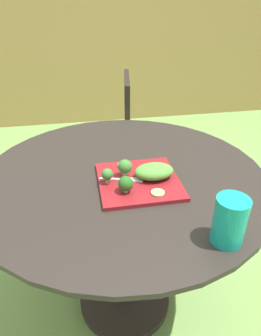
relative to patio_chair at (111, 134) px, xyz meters
The scene contains 13 objects.
ground_plane 1.03m from the patio_chair, 93.79° to the right, with size 12.00×12.00×0.00m, color #70994C.
bamboo_fence 1.64m from the patio_chair, 92.06° to the left, with size 8.00×0.08×1.57m, color #9E7F47.
patio_table 0.88m from the patio_chair, 93.79° to the right, with size 1.07×1.07×0.76m.
patio_chair is the anchor object (origin of this frame).
salad_plate 0.99m from the patio_chair, 90.85° to the right, with size 0.28×0.28×0.01m, color maroon.
drinking_glass 1.33m from the patio_chair, 82.86° to the right, with size 0.09×0.09×0.14m.
fork 0.99m from the patio_chair, 93.63° to the right, with size 0.15×0.05×0.00m.
lettuce_mound 1.00m from the patio_chair, 87.52° to the right, with size 0.14×0.09×0.05m, color #519338.
broccoli_floret_0 1.01m from the patio_chair, 97.40° to the right, with size 0.04×0.04×0.05m.
broccoli_floret_1 1.07m from the patio_chair, 93.99° to the right, with size 0.05×0.05×0.06m.
broccoli_floret_2 0.98m from the patio_chair, 93.40° to the right, with size 0.05×0.05×0.07m.
cucumber_slice_0 0.90m from the patio_chair, 93.15° to the right, with size 0.05×0.05×0.01m, color #8EB766.
cucumber_slice_1 1.09m from the patio_chair, 88.36° to the right, with size 0.05×0.05×0.01m, color #8EB766.
Camera 1 is at (-0.15, -0.96, 1.35)m, focal length 32.11 mm.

